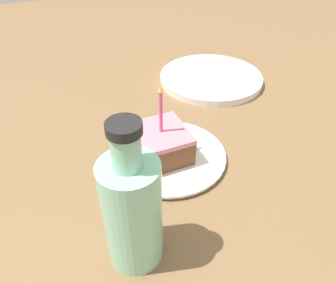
{
  "coord_description": "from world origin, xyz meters",
  "views": [
    {
      "loc": [
        -0.2,
        -0.45,
        0.4
      ],
      "look_at": [
        -0.01,
        -0.03,
        0.04
      ],
      "focal_mm": 35.0,
      "sensor_mm": 36.0,
      "label": 1
    }
  ],
  "objects_px": {
    "side_plate": "(211,78)",
    "cake_slice": "(161,143)",
    "bottle": "(132,210)",
    "fork": "(154,168)",
    "plate": "(168,156)"
  },
  "relations": [
    {
      "from": "side_plate",
      "to": "cake_slice",
      "type": "bearing_deg",
      "value": -135.14
    },
    {
      "from": "cake_slice",
      "to": "bottle",
      "type": "xyz_separation_m",
      "value": [
        -0.11,
        -0.17,
        0.05
      ]
    },
    {
      "from": "fork",
      "to": "plate",
      "type": "bearing_deg",
      "value": 36.8
    },
    {
      "from": "plate",
      "to": "cake_slice",
      "type": "distance_m",
      "value": 0.04
    },
    {
      "from": "fork",
      "to": "bottle",
      "type": "bearing_deg",
      "value": -120.74
    },
    {
      "from": "cake_slice",
      "to": "plate",
      "type": "bearing_deg",
      "value": -7.65
    },
    {
      "from": "bottle",
      "to": "side_plate",
      "type": "relative_size",
      "value": 0.83
    },
    {
      "from": "plate",
      "to": "fork",
      "type": "height_order",
      "value": "fork"
    },
    {
      "from": "cake_slice",
      "to": "side_plate",
      "type": "height_order",
      "value": "cake_slice"
    },
    {
      "from": "plate",
      "to": "side_plate",
      "type": "relative_size",
      "value": 0.81
    },
    {
      "from": "plate",
      "to": "fork",
      "type": "bearing_deg",
      "value": -143.2
    },
    {
      "from": "plate",
      "to": "side_plate",
      "type": "xyz_separation_m",
      "value": [
        0.23,
        0.24,
        0.0
      ]
    },
    {
      "from": "fork",
      "to": "side_plate",
      "type": "xyz_separation_m",
      "value": [
        0.27,
        0.27,
        -0.01
      ]
    },
    {
      "from": "cake_slice",
      "to": "side_plate",
      "type": "bearing_deg",
      "value": 44.86
    },
    {
      "from": "side_plate",
      "to": "fork",
      "type": "bearing_deg",
      "value": -134.68
    }
  ]
}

